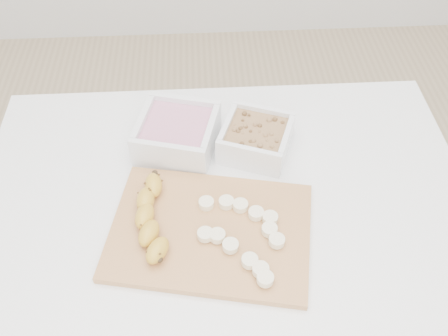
{
  "coord_description": "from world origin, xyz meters",
  "views": [
    {
      "loc": [
        -0.04,
        -0.62,
        1.54
      ],
      "look_at": [
        0.0,
        0.03,
        0.81
      ],
      "focal_mm": 40.0,
      "sensor_mm": 36.0,
      "label": 1
    }
  ],
  "objects": [
    {
      "name": "cutting_board",
      "position": [
        -0.03,
        -0.08,
        0.76
      ],
      "size": [
        0.42,
        0.33,
        0.01
      ],
      "primitive_type": "cube",
      "rotation": [
        0.0,
        0.0,
        -0.2
      ],
      "color": "tan",
      "rests_on": "table"
    },
    {
      "name": "bowl_yogurt",
      "position": [
        -0.09,
        0.16,
        0.79
      ],
      "size": [
        0.2,
        0.2,
        0.07
      ],
      "color": "white",
      "rests_on": "table"
    },
    {
      "name": "bowl_granola",
      "position": [
        0.07,
        0.14,
        0.78
      ],
      "size": [
        0.18,
        0.18,
        0.07
      ],
      "color": "white",
      "rests_on": "table"
    },
    {
      "name": "banana",
      "position": [
        -0.14,
        -0.06,
        0.78
      ],
      "size": [
        0.08,
        0.2,
        0.03
      ],
      "primitive_type": null,
      "rotation": [
        0.0,
        0.0,
        -0.12
      ],
      "color": "gold",
      "rests_on": "cutting_board"
    },
    {
      "name": "table",
      "position": [
        0.0,
        0.0,
        0.65
      ],
      "size": [
        1.0,
        0.7,
        0.75
      ],
      "color": "white",
      "rests_on": "ground"
    },
    {
      "name": "banana_slices",
      "position": [
        0.03,
        -0.1,
        0.77
      ],
      "size": [
        0.16,
        0.2,
        0.02
      ],
      "color": "#FDEEC3",
      "rests_on": "cutting_board"
    }
  ]
}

